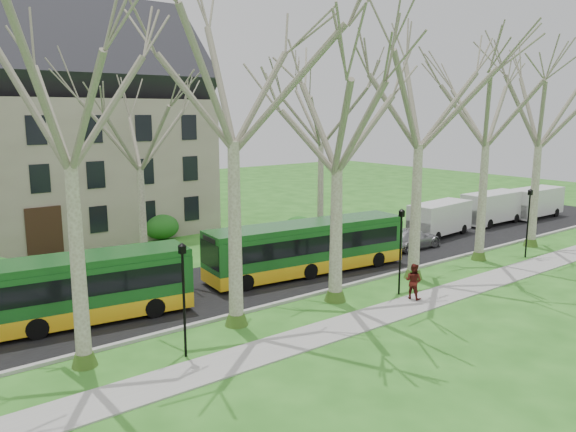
# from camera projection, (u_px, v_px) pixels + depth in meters

# --- Properties ---
(ground) EXTENTS (120.00, 120.00, 0.00)m
(ground) POSITION_uv_depth(u_px,v_px,m) (294.00, 314.00, 25.57)
(ground) COLOR #26611B
(ground) RESTS_ON ground
(sidewalk) EXTENTS (70.00, 2.00, 0.06)m
(sidewalk) POSITION_uv_depth(u_px,v_px,m) (331.00, 330.00, 23.62)
(sidewalk) COLOR gray
(sidewalk) RESTS_ON ground
(road) EXTENTS (80.00, 8.00, 0.06)m
(road) POSITION_uv_depth(u_px,v_px,m) (230.00, 285.00, 29.84)
(road) COLOR black
(road) RESTS_ON ground
(curb) EXTENTS (80.00, 0.25, 0.14)m
(curb) POSITION_uv_depth(u_px,v_px,m) (274.00, 304.00, 26.72)
(curb) COLOR #A5A39E
(curb) RESTS_ON ground
(building) EXTENTS (26.50, 12.20, 16.00)m
(building) POSITION_uv_depth(u_px,v_px,m) (13.00, 127.00, 39.12)
(building) COLOR gray
(building) RESTS_ON ground
(tree_row_verge) EXTENTS (49.00, 7.00, 14.00)m
(tree_row_verge) POSITION_uv_depth(u_px,v_px,m) (290.00, 160.00, 24.53)
(tree_row_verge) COLOR gray
(tree_row_verge) RESTS_ON ground
(tree_row_far) EXTENTS (33.00, 7.00, 12.00)m
(tree_row_far) POSITION_uv_depth(u_px,v_px,m) (157.00, 167.00, 32.22)
(tree_row_far) COLOR gray
(tree_row_far) RESTS_ON ground
(lamp_row) EXTENTS (36.22, 0.22, 4.30)m
(lamp_row) POSITION_uv_depth(u_px,v_px,m) (308.00, 264.00, 24.32)
(lamp_row) COLOR black
(lamp_row) RESTS_ON ground
(hedges) EXTENTS (30.60, 8.60, 2.00)m
(hedges) POSITION_uv_depth(u_px,v_px,m) (87.00, 250.00, 33.45)
(hedges) COLOR #1E5A19
(hedges) RESTS_ON ground
(bus_lead) EXTENTS (12.30, 4.06, 3.02)m
(bus_lead) POSITION_uv_depth(u_px,v_px,m) (47.00, 293.00, 23.63)
(bus_lead) COLOR #17511D
(bus_lead) RESTS_ON road
(bus_follow) EXTENTS (12.22, 3.82, 3.01)m
(bus_follow) POSITION_uv_depth(u_px,v_px,m) (308.00, 247.00, 31.77)
(bus_follow) COLOR #17511D
(bus_follow) RESTS_ON road
(sedan) EXTENTS (4.67, 1.90, 1.35)m
(sedan) POSITION_uv_depth(u_px,v_px,m) (411.00, 238.00, 37.65)
(sedan) COLOR #9D9DA2
(sedan) RESTS_ON road
(van_a) EXTENTS (5.85, 2.62, 2.48)m
(van_a) POSITION_uv_depth(u_px,v_px,m) (440.00, 219.00, 41.46)
(van_a) COLOR silver
(van_a) RESTS_ON road
(van_b) EXTENTS (5.94, 2.17, 2.59)m
(van_b) POSITION_uv_depth(u_px,v_px,m) (493.00, 208.00, 45.88)
(van_b) COLOR silver
(van_b) RESTS_ON road
(van_c) EXTENTS (5.91, 2.23, 2.56)m
(van_c) POSITION_uv_depth(u_px,v_px,m) (535.00, 203.00, 48.65)
(van_c) COLOR silver
(van_c) RESTS_ON road
(pedestrian_b) EXTENTS (0.85, 0.99, 1.77)m
(pedestrian_b) POSITION_uv_depth(u_px,v_px,m) (413.00, 281.00, 27.42)
(pedestrian_b) COLOR #4F1612
(pedestrian_b) RESTS_ON sidewalk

